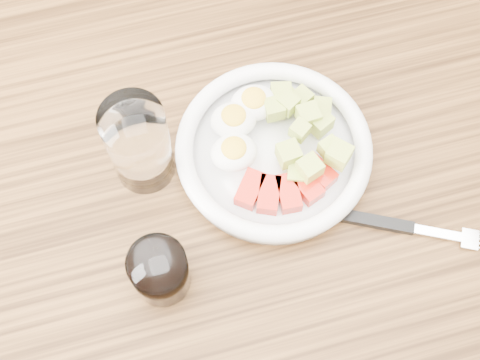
# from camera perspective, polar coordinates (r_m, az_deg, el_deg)

# --- Properties ---
(ground) EXTENTS (4.00, 4.00, 0.00)m
(ground) POSITION_cam_1_polar(r_m,az_deg,el_deg) (1.58, 0.45, -11.48)
(ground) COLOR brown
(ground) RESTS_ON ground
(dining_table) EXTENTS (1.50, 0.90, 0.77)m
(dining_table) POSITION_cam_1_polar(r_m,az_deg,el_deg) (0.93, 0.76, -3.49)
(dining_table) COLOR brown
(dining_table) RESTS_ON ground
(bowl) EXTENTS (0.25, 0.25, 0.06)m
(bowl) POSITION_cam_1_polar(r_m,az_deg,el_deg) (0.84, 2.79, 2.80)
(bowl) COLOR white
(bowl) RESTS_ON dining_table
(fork) EXTENTS (0.21, 0.12, 0.01)m
(fork) POSITION_cam_1_polar(r_m,az_deg,el_deg) (0.84, 13.03, -3.77)
(fork) COLOR black
(fork) RESTS_ON dining_table
(water_glass) EXTENTS (0.08, 0.08, 0.13)m
(water_glass) POSITION_cam_1_polar(r_m,az_deg,el_deg) (0.80, -8.63, 3.06)
(water_glass) COLOR white
(water_glass) RESTS_ON dining_table
(coffee_glass) EXTENTS (0.07, 0.07, 0.08)m
(coffee_glass) POSITION_cam_1_polar(r_m,az_deg,el_deg) (0.77, -6.86, -7.74)
(coffee_glass) COLOR white
(coffee_glass) RESTS_ON dining_table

